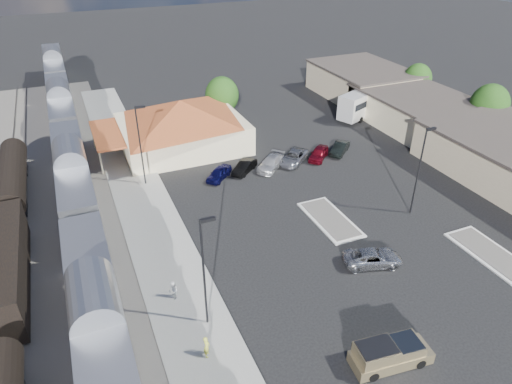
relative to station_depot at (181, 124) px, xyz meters
name	(u,v)px	position (x,y,z in m)	size (l,w,h in m)	color
ground	(303,241)	(4.56, -24.00, -3.13)	(280.00, 280.00, 0.00)	black
railbed	(51,247)	(-16.44, -16.00, -3.07)	(16.00, 100.00, 0.12)	#4C4944
platform	(157,235)	(-7.44, -18.00, -3.04)	(5.50, 92.00, 0.18)	gray
passenger_train	(75,181)	(-13.44, -9.77, -0.26)	(3.00, 104.00, 5.55)	silver
freight_cars	(6,268)	(-19.44, -20.29, -1.21)	(2.80, 46.00, 4.00)	black
station_depot	(181,124)	(0.00, 0.00, 0.00)	(18.35, 12.24, 6.20)	beige
buildings_east	(439,119)	(32.56, -9.72, -0.86)	(14.40, 51.40, 4.80)	#C6B28C
traffic_island_south	(330,219)	(8.56, -22.00, -3.03)	(3.30, 7.50, 0.21)	silver
traffic_island_north	(490,253)	(18.56, -32.00, -3.03)	(3.30, 7.50, 0.21)	silver
lamp_plat_s	(205,265)	(-6.34, -30.00, 2.21)	(1.08, 0.25, 9.00)	black
lamp_plat_n	(140,140)	(-6.34, -8.00, 2.21)	(1.08, 0.25, 9.00)	black
lamp_lot	(421,165)	(16.66, -24.00, 2.21)	(1.08, 0.25, 9.00)	black
tree_east_b	(489,104)	(38.56, -12.00, 1.09)	(4.94, 4.94, 6.96)	#382314
tree_east_c	(417,79)	(38.56, 2.00, 0.63)	(4.41, 4.41, 6.21)	#382314
tree_depot	(222,95)	(7.56, 6.00, 0.89)	(4.71, 4.71, 6.63)	#382314
pickup_truck	(391,354)	(3.44, -37.91, -2.27)	(5.47, 2.50, 1.82)	tan
suv	(373,258)	(8.35, -29.12, -2.45)	(2.27, 4.91, 1.37)	#9B9DA3
coach_bus	(368,99)	(28.56, 0.55, -0.86)	(12.31, 7.35, 3.94)	silver
person_a	(207,347)	(-7.36, -32.80, -2.12)	(0.61, 0.40, 1.66)	#D3D843
person_b	(173,290)	(-8.03, -26.71, -2.17)	(0.76, 0.59, 1.57)	white
parked_car_a	(219,173)	(1.44, -9.88, -2.47)	(1.56, 3.89, 1.33)	#0D0D44
parked_car_b	(244,167)	(4.64, -9.58, -2.48)	(1.38, 3.95, 1.30)	black
parked_car_c	(271,163)	(7.84, -9.88, -2.44)	(1.94, 4.78, 1.39)	silver
parked_car_d	(294,157)	(11.04, -9.58, -2.44)	(2.30, 4.98, 1.38)	gray
parked_car_e	(319,153)	(14.24, -9.88, -2.42)	(1.68, 4.18, 1.42)	maroon
parked_car_f	(340,148)	(17.44, -9.58, -2.45)	(1.44, 4.14, 1.36)	black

